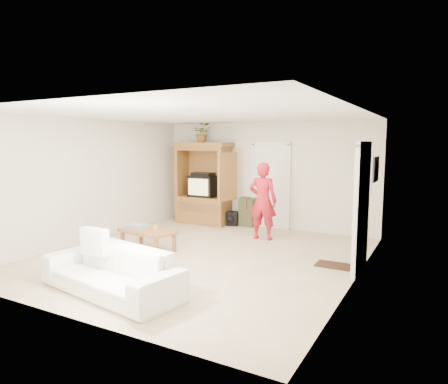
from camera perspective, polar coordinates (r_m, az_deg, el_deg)
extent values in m
plane|color=tan|center=(7.53, -3.20, -9.15)|extent=(6.00, 6.00, 0.00)
plane|color=white|center=(7.25, -3.35, 10.99)|extent=(6.00, 6.00, 0.00)
plane|color=silver|center=(9.94, 5.93, 2.41)|extent=(5.50, 0.00, 5.50)
plane|color=silver|center=(5.02, -21.76, -2.67)|extent=(5.50, 0.00, 5.50)
plane|color=silver|center=(9.03, -18.25, 1.62)|extent=(0.00, 6.00, 6.00)
plane|color=silver|center=(6.28, 18.53, -0.65)|extent=(0.00, 6.00, 6.00)
cube|color=#905E2C|center=(10.48, -2.99, -2.56)|extent=(1.40, 0.60, 0.70)
cube|color=#905E2C|center=(10.71, -5.98, 2.75)|extent=(0.10, 0.60, 1.20)
cube|color=#905E2C|center=(10.03, 0.14, 2.49)|extent=(0.10, 0.60, 1.20)
cube|color=#905E2C|center=(10.59, -2.25, 2.73)|extent=(1.40, 0.06, 1.20)
cube|color=#905E2C|center=(10.33, -3.04, 6.23)|extent=(1.40, 0.60, 0.10)
cube|color=#905E2C|center=(10.33, -3.05, 6.78)|extent=(1.52, 0.68, 0.10)
cube|color=#905E2C|center=(9.46, 0.53, 2.22)|extent=(0.16, 0.67, 1.15)
cube|color=black|center=(10.41, -2.92, 0.86)|extent=(0.70, 0.52, 0.55)
cube|color=tan|center=(10.19, -3.72, 0.71)|extent=(0.58, 0.02, 0.42)
cube|color=black|center=(10.36, -3.02, 2.57)|extent=(0.55, 0.35, 0.08)
cube|color=#996734|center=(10.22, -3.83, -2.24)|extent=(1.19, 0.03, 0.25)
cube|color=white|center=(9.88, 6.64, 0.74)|extent=(0.85, 0.05, 2.04)
cube|color=black|center=(6.91, 19.13, -2.34)|extent=(0.05, 0.90, 2.04)
cube|color=black|center=(8.12, 20.88, 3.06)|extent=(0.03, 0.60, 0.48)
cube|color=#382316|center=(7.22, 15.42, -10.05)|extent=(0.60, 0.40, 0.02)
imported|color=#4C7238|center=(10.31, -3.12, 8.42)|extent=(0.57, 0.54, 0.49)
imported|color=#A91623|center=(8.69, 5.56, -1.29)|extent=(0.66, 0.48, 1.69)
imported|color=white|center=(5.91, -15.87, -10.73)|extent=(2.32, 1.20, 0.65)
cube|color=#996734|center=(7.96, -10.84, -5.51)|extent=(1.21, 0.79, 0.06)
cube|color=#996734|center=(8.23, -14.29, -6.67)|extent=(0.07, 0.07, 0.36)
cube|color=#996734|center=(8.51, -11.76, -6.14)|extent=(0.07, 0.07, 0.36)
cube|color=#996734|center=(7.50, -9.71, -7.91)|extent=(0.07, 0.07, 0.36)
cube|color=#996734|center=(7.80, -7.12, -7.26)|extent=(0.07, 0.07, 0.36)
cube|color=#CD4486|center=(8.12, -12.41, -4.78)|extent=(0.39, 0.29, 0.08)
cylinder|color=tan|center=(7.88, -9.75, -5.00)|extent=(0.08, 0.08, 0.10)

